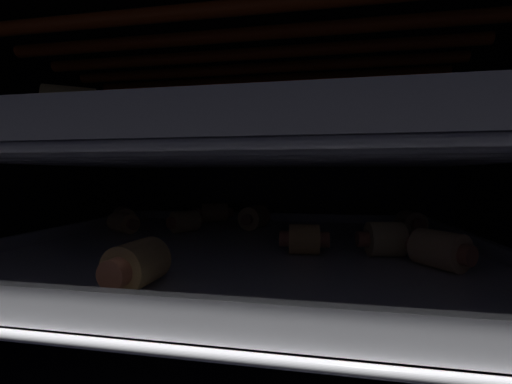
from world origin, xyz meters
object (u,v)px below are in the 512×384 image
pig_in_blanket_lower_7 (385,239)px  pig_in_blanket_upper_10 (71,109)px  pig_in_blanket_lower_2 (137,264)px  pig_in_blanket_upper_8 (397,112)px  pig_in_blanket_lower_5 (124,217)px  pig_in_blanket_upper_4 (263,137)px  pig_in_blanket_upper_2 (194,143)px  pig_in_blanket_lower_6 (304,239)px  pig_in_blanket_upper_1 (41,124)px  pig_in_blanket_upper_6 (365,146)px  pig_in_blanket_upper_11 (70,124)px  oven_rack_upper (248,160)px  pig_in_blanket_upper_9 (164,143)px  pig_in_blanket_lower_8 (185,221)px  pig_in_blanket_upper_3 (8,119)px  baking_tray_lower (248,248)px  pig_in_blanket_lower_9 (215,213)px  oven_rack_lower (248,257)px  pig_in_blanket_upper_7 (152,146)px  pig_in_blanket_lower_1 (411,222)px  pig_in_blanket_lower_0 (440,250)px  pig_in_blanket_upper_5 (323,143)px  pig_in_blanket_upper_0 (116,140)px  heating_element (248,54)px  pig_in_blanket_lower_3 (254,218)px  pig_in_blanket_lower_4 (123,223)px  baking_tray_upper (248,152)px

pig_in_blanket_lower_7 → pig_in_blanket_upper_10: pig_in_blanket_upper_10 is taller
pig_in_blanket_lower_2 → pig_in_blanket_upper_8: size_ratio=0.99×
pig_in_blanket_lower_5 → pig_in_blanket_upper_8: bearing=-30.7°
pig_in_blanket_upper_4 → pig_in_blanket_upper_8: 18.58cm
pig_in_blanket_upper_2 → pig_in_blanket_lower_6: bearing=-35.6°
pig_in_blanket_lower_7 → pig_in_blanket_upper_1: size_ratio=0.96×
pig_in_blanket_upper_8 → pig_in_blanket_upper_10: 21.63cm
pig_in_blanket_upper_6 → pig_in_blanket_upper_11: size_ratio=0.86×
pig_in_blanket_lower_5 → pig_in_blanket_upper_8: (32.85, -19.50, 10.45)cm
oven_rack_upper → pig_in_blanket_upper_9: (-12.99, 7.12, 2.69)cm
pig_in_blanket_lower_8 → pig_in_blanket_upper_3: 23.63cm
baking_tray_lower → pig_in_blanket_lower_9: 18.23cm
oven_rack_lower → pig_in_blanket_upper_7: 25.81cm
oven_rack_lower → pig_in_blanket_upper_11: size_ratio=9.42×
pig_in_blanket_lower_8 → pig_in_blanket_upper_7: 14.94cm
baking_tray_lower → pig_in_blanket_upper_4: bearing=76.4°
baking_tray_lower → pig_in_blanket_upper_7: 25.34cm
pig_in_blanket_upper_8 → pig_in_blanket_upper_9: size_ratio=1.25×
pig_in_blanket_upper_10 → pig_in_blanket_lower_8: bearing=93.5°
pig_in_blanket_lower_1 → pig_in_blanket_lower_6: same height
pig_in_blanket_upper_4 → pig_in_blanket_upper_8: bearing=-51.3°
pig_in_blanket_lower_9 → pig_in_blanket_lower_0: bearing=-40.8°
pig_in_blanket_lower_7 → pig_in_blanket_upper_5: size_ratio=0.95×
pig_in_blanket_lower_0 → pig_in_blanket_upper_6: 23.57cm
pig_in_blanket_lower_1 → pig_in_blanket_upper_0: bearing=-167.4°
heating_element → pig_in_blanket_upper_0: size_ratio=8.09×
pig_in_blanket_upper_0 → pig_in_blanket_upper_5: bearing=20.0°
pig_in_blanket_upper_9 → pig_in_blanket_upper_10: 23.29cm
pig_in_blanket_lower_1 → pig_in_blanket_upper_0: 38.40cm
pig_in_blanket_lower_3 → pig_in_blanket_upper_8: (13.77, -20.81, 10.27)cm
pig_in_blanket_lower_2 → pig_in_blanket_upper_2: size_ratio=0.96×
pig_in_blanket_lower_0 → pig_in_blanket_upper_1: bearing=-174.0°
pig_in_blanket_upper_2 → pig_in_blanket_upper_5: (16.80, 3.90, 0.10)cm
pig_in_blanket_lower_9 → pig_in_blanket_upper_5: pig_in_blanket_upper_5 is taller
pig_in_blanket_lower_8 → pig_in_blanket_upper_3: (-4.55, -20.87, 10.12)cm
pig_in_blanket_lower_4 → pig_in_blanket_upper_7: bearing=91.6°
pig_in_blanket_lower_5 → pig_in_blanket_upper_4: bearing=-13.3°
pig_in_blanket_lower_9 → pig_in_blanket_upper_5: (16.72, -4.69, 10.35)cm
baking_tray_lower → pig_in_blanket_upper_3: bearing=-134.4°
pig_in_blanket_lower_5 → pig_in_blanket_upper_4: size_ratio=0.96×
baking_tray_lower → pig_in_blanket_lower_1: size_ratio=8.77×
pig_in_blanket_lower_0 → pig_in_blanket_lower_2: (-21.62, -8.36, 0.03)cm
baking_tray_lower → baking_tray_upper: (0.00, 0.00, 10.44)cm
pig_in_blanket_upper_2 → pig_in_blanket_upper_6: 24.09cm
pig_in_blanket_lower_0 → baking_tray_upper: 20.03cm
pig_in_blanket_lower_0 → pig_in_blanket_upper_8: size_ratio=0.88×
pig_in_blanket_lower_9 → pig_in_blanket_upper_1: pig_in_blanket_upper_1 is taller
pig_in_blanket_lower_8 → pig_in_blanket_upper_11: (-2.43, -17.47, 10.21)cm
heating_element → pig_in_blanket_upper_9: (-12.99, 7.12, -8.45)cm
pig_in_blanket_lower_3 → pig_in_blanket_lower_9: bearing=143.3°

